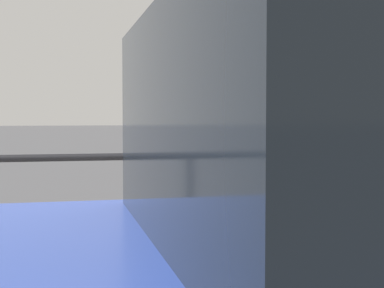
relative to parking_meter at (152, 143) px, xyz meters
name	(u,v)px	position (x,y,z in m)	size (l,w,h in m)	color
parking_meter	(152,143)	(0.00, 0.00, 0.00)	(0.18, 0.20, 1.57)	slate
pedestrian_at_meter	(229,188)	(0.46, 0.04, -0.28)	(0.58, 0.63, 1.57)	black
background_railing	(118,187)	(-0.04, 1.58, -0.44)	(24.06, 0.06, 1.00)	black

